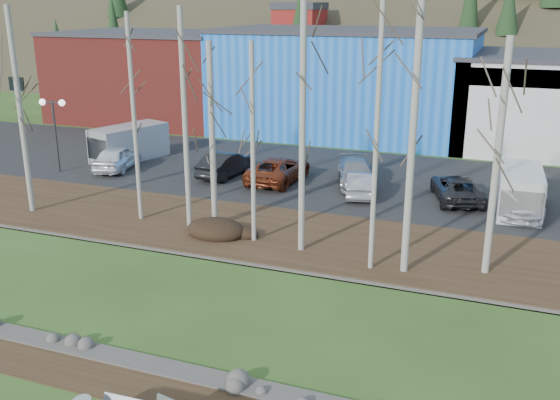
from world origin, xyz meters
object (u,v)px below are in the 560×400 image
at_px(van_grey, 127,143).
at_px(car_4, 360,184).
at_px(street_lamp, 53,115).
at_px(car_1, 226,164).
at_px(car_2, 278,169).
at_px(van_white, 520,192).
at_px(car_0, 117,157).
at_px(car_3, 356,173).
at_px(car_6, 524,197).
at_px(car_5, 457,188).

bearing_deg(van_grey, car_4, 9.49).
height_order(street_lamp, car_1, street_lamp).
distance_m(car_2, van_white, 13.40).
relative_size(car_1, car_2, 0.85).
distance_m(car_1, van_grey, 8.07).
bearing_deg(van_grey, car_0, -53.08).
bearing_deg(street_lamp, car_2, 4.79).
xyz_separation_m(van_white, van_grey, (-24.76, 2.29, 0.06)).
bearing_deg(car_3, car_6, -29.49).
height_order(car_1, car_2, car_1).
distance_m(car_5, van_white, 3.27).
height_order(car_4, car_6, car_6).
distance_m(car_4, van_grey, 16.74).
height_order(car_1, car_5, car_1).
bearing_deg(car_0, street_lamp, 17.38).
bearing_deg(van_white, car_2, 173.58).
bearing_deg(car_2, van_white, 178.16).
relative_size(car_0, car_4, 1.13).
relative_size(car_3, van_grey, 0.88).
xyz_separation_m(car_6, van_grey, (-24.99, 2.17, 0.36)).
relative_size(street_lamp, car_3, 0.93).
relative_size(car_1, car_4, 1.15).
height_order(car_0, car_6, same).
xyz_separation_m(car_1, car_5, (13.69, -0.06, -0.07)).
relative_size(street_lamp, van_white, 0.91).
xyz_separation_m(car_6, van_white, (-0.24, -0.12, 0.30)).
bearing_deg(street_lamp, car_0, 23.07).
height_order(street_lamp, car_2, street_lamp).
xyz_separation_m(street_lamp, car_5, (23.92, 2.74, -2.89)).
xyz_separation_m(car_2, van_white, (13.36, -0.94, 0.33)).
height_order(car_4, car_5, car_5).
height_order(car_0, van_white, van_white).
relative_size(car_1, car_6, 0.86).
relative_size(van_white, van_grey, 0.89).
xyz_separation_m(car_3, van_white, (8.94, -1.96, 0.36)).
bearing_deg(car_0, car_1, 175.77).
distance_m(car_0, van_grey, 2.51).
xyz_separation_m(car_0, car_2, (10.57, 1.00, -0.03)).
distance_m(car_3, car_4, 2.13).
bearing_deg(car_4, car_2, -23.16).
xyz_separation_m(car_2, car_3, (4.42, 1.02, -0.03)).
bearing_deg(car_1, van_grey, -3.82).
xyz_separation_m(car_0, car_5, (20.81, 0.96, -0.09)).
relative_size(street_lamp, van_grey, 0.81).
height_order(car_4, van_white, van_white).
bearing_deg(car_2, car_5, -177.99).
xyz_separation_m(car_5, van_white, (3.12, -0.91, 0.39)).
bearing_deg(van_white, street_lamp, -178.51).
relative_size(street_lamp, car_0, 1.00).
bearing_deg(car_6, car_3, 171.57).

